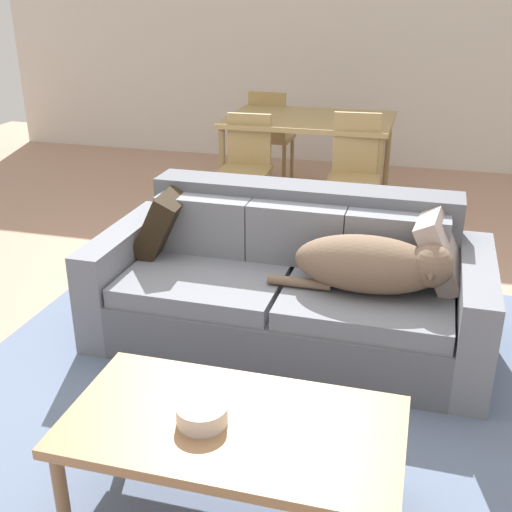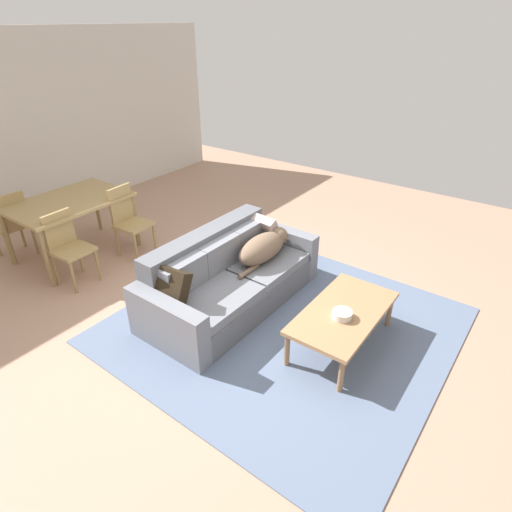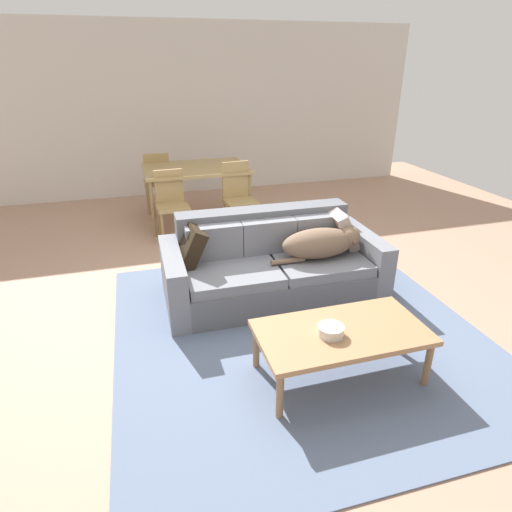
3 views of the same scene
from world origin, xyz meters
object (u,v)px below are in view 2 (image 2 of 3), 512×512
at_px(dining_chair_near_right, 129,218).
at_px(dining_chair_far_left, 12,222).
at_px(coffee_table, 343,314).
at_px(couch, 228,278).
at_px(dining_table, 69,205).
at_px(dining_chair_near_left, 68,245).
at_px(dog_on_left_cushion, 264,247).
at_px(throw_pillow_by_right_arm, 265,230).
at_px(throw_pillow_by_left_arm, 170,287).
at_px(bowl_on_coffee_table, 342,314).

bearing_deg(dining_chair_near_right, dining_chair_far_left, 126.10).
xyz_separation_m(coffee_table, dining_chair_far_left, (-0.92, 4.21, 0.14)).
xyz_separation_m(couch, dining_chair_near_right, (0.12, 1.75, 0.20)).
relative_size(dining_table, dining_chair_near_left, 1.61).
bearing_deg(dog_on_left_cushion, coffee_table, -106.80).
bearing_deg(dining_chair_near_left, dining_table, 49.76).
relative_size(dining_chair_near_left, dining_chair_near_right, 0.94).
xyz_separation_m(throw_pillow_by_right_arm, coffee_table, (-0.69, -1.38, -0.22)).
xyz_separation_m(dog_on_left_cushion, dining_chair_near_right, (-0.33, 1.92, -0.05)).
bearing_deg(dining_chair_near_left, throw_pillow_by_left_arm, -92.98).
height_order(couch, dining_chair_near_left, dining_chair_near_left).
relative_size(throw_pillow_by_left_arm, dining_chair_far_left, 0.41).
distance_m(couch, dining_chair_near_left, 1.93).
xyz_separation_m(throw_pillow_by_left_arm, dining_chair_near_right, (0.88, 1.69, -0.07)).
bearing_deg(bowl_on_coffee_table, dining_chair_far_left, 100.89).
height_order(couch, bowl_on_coffee_table, couch).
bearing_deg(throw_pillow_by_left_arm, dog_on_left_cushion, -10.81).
relative_size(throw_pillow_by_left_arm, coffee_table, 0.31).
height_order(couch, coffee_table, couch).
height_order(dog_on_left_cushion, dining_chair_near_left, dining_chair_near_left).
bearing_deg(dining_chair_near_left, bowl_on_coffee_table, -79.56).
bearing_deg(throw_pillow_by_right_arm, dog_on_left_cushion, -146.13).
bearing_deg(coffee_table, dining_table, 96.69).
relative_size(coffee_table, dining_chair_far_left, 1.33).
bearing_deg(throw_pillow_by_left_arm, dining_chair_near_right, 62.44).
xyz_separation_m(bowl_on_coffee_table, dining_chair_near_left, (-0.74, 3.14, 0.05)).
relative_size(couch, dining_chair_far_left, 2.31).
distance_m(throw_pillow_by_right_arm, dining_chair_near_left, 2.30).
bearing_deg(couch, dog_on_left_cushion, -19.80).
xyz_separation_m(throw_pillow_by_left_arm, dining_chair_far_left, (-0.07, 2.81, -0.07)).
xyz_separation_m(bowl_on_coffee_table, dining_table, (-0.32, 3.67, 0.28)).
height_order(dining_chair_near_right, dining_chair_far_left, dining_chair_near_right).
bearing_deg(throw_pillow_by_right_arm, dining_chair_far_left, 119.60).
height_order(dog_on_left_cushion, throw_pillow_by_left_arm, throw_pillow_by_left_arm).
bearing_deg(dog_on_left_cushion, dining_chair_near_right, 100.58).
distance_m(couch, throw_pillow_by_right_arm, 0.82).
distance_m(throw_pillow_by_left_arm, dining_chair_near_right, 1.91).
bearing_deg(dining_table, dining_chair_near_right, -49.75).
bearing_deg(coffee_table, dining_chair_far_left, 102.31).
bearing_deg(bowl_on_coffee_table, throw_pillow_by_right_arm, 60.84).
height_order(dining_chair_near_left, dining_chair_far_left, dining_chair_far_left).
height_order(throw_pillow_by_left_arm, dining_chair_near_right, dining_chair_near_right).
relative_size(couch, dining_table, 1.49).
distance_m(bowl_on_coffee_table, dining_chair_near_left, 3.22).
relative_size(throw_pillow_by_right_arm, dining_chair_near_left, 0.45).
distance_m(couch, dining_chair_near_right, 1.77).
bearing_deg(dining_chair_near_right, throw_pillow_by_right_arm, -73.61).
height_order(coffee_table, dining_table, dining_table).
relative_size(dining_table, dining_chair_far_left, 1.55).
relative_size(couch, throw_pillow_by_left_arm, 5.67).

